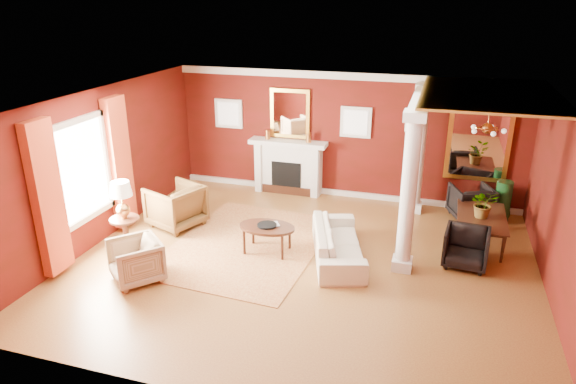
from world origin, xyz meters
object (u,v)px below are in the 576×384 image
(sofa, at_px, (338,238))
(armchair_leopard, at_px, (176,204))
(coffee_table, at_px, (267,228))
(side_table, at_px, (123,205))
(dining_table, at_px, (483,222))
(armchair_stripe, at_px, (136,259))

(sofa, xyz_separation_m, armchair_leopard, (-3.48, 0.40, 0.08))
(armchair_leopard, xyz_separation_m, coffee_table, (2.17, -0.55, -0.01))
(side_table, bearing_deg, dining_table, 19.19)
(armchair_leopard, relative_size, dining_table, 0.61)
(coffee_table, bearing_deg, side_table, -165.44)
(armchair_leopard, height_order, coffee_table, armchair_leopard)
(armchair_leopard, bearing_deg, side_table, 3.74)
(armchair_leopard, relative_size, side_table, 0.72)
(coffee_table, relative_size, dining_table, 0.66)
(sofa, distance_m, dining_table, 2.88)
(armchair_leopard, bearing_deg, sofa, 104.61)
(armchair_leopard, xyz_separation_m, armchair_stripe, (0.42, -2.15, -0.09))
(sofa, relative_size, armchair_leopard, 2.13)
(sofa, bearing_deg, armchair_stripe, 102.55)
(dining_table, bearing_deg, armchair_leopard, 100.21)
(armchair_leopard, distance_m, armchair_stripe, 2.19)
(sofa, distance_m, coffee_table, 1.31)
(side_table, height_order, dining_table, side_table)
(sofa, xyz_separation_m, side_table, (-3.86, -0.82, 0.48))
(coffee_table, bearing_deg, dining_table, 22.16)
(sofa, height_order, coffee_table, sofa)
(side_table, xyz_separation_m, dining_table, (6.37, 2.22, -0.45))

